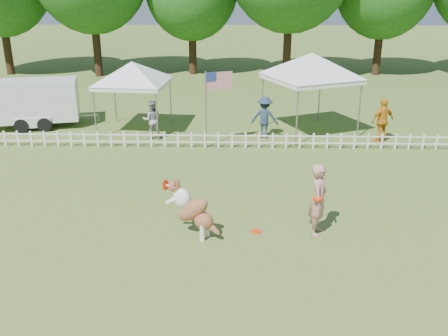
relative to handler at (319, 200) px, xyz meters
The scene contains 12 objects.
ground 2.16m from the handler, 167.13° to the right, with size 120.00×120.00×0.00m, color #33551B.
picket_fence 6.86m from the handler, 106.27° to the left, with size 22.00×0.08×0.60m, color silver, non-canonical shape.
handler is the anchor object (origin of this frame).
dog 3.02m from the handler, behind, with size 1.35×0.45×1.39m, color brown, non-canonical shape.
frisbee_on_turf 1.73m from the handler, behind, with size 0.25×0.25×0.02m, color red.
canopy_tent_left 10.75m from the handler, 125.07° to the left, with size 2.67×2.67×2.76m, color white, non-canonical shape.
canopy_tent_right 8.77m from the handler, 84.01° to the left, with size 3.03×3.03×3.13m, color white, non-canonical shape.
cargo_trailer 14.06m from the handler, 138.56° to the left, with size 4.51×1.98×1.98m, color silver, non-canonical shape.
flag_pole 7.30m from the handler, 115.28° to the left, with size 1.09×0.11×2.84m, color gray, non-canonical shape.
spectator_a 9.37m from the handler, 124.44° to the left, with size 0.73×0.57×1.50m, color #939397.
spectator_b 7.99m from the handler, 96.50° to the left, with size 1.06×0.61×1.64m, color #223349.
spectator_c 8.27m from the handler, 64.62° to the left, with size 0.99×0.41×1.70m, color orange.
Camera 1 is at (-0.08, -10.57, 5.87)m, focal length 40.00 mm.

